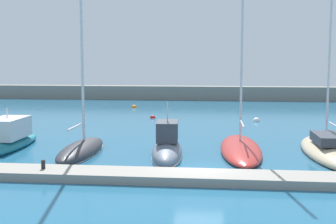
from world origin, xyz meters
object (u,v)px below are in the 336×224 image
Objects in this scene: motorboat_slate_third at (167,148)px; sailboat_red_fourth at (241,148)px; mooring_buoy_white at (256,121)px; mooring_buoy_red at (153,118)px; sailboat_charcoal_second at (81,147)px; dock_bollard at (43,164)px; motorboat_teal_nearest at (6,139)px; sailboat_sand_fifth at (332,150)px; mooring_buoy_orange at (134,108)px.

sailboat_red_fourth reaches higher than motorboat_slate_third.
mooring_buoy_white is 10.08m from mooring_buoy_red.
sailboat_charcoal_second is 5.54m from dock_bollard.
dock_bollard is at bearing -119.58° from mooring_buoy_white.
sailboat_red_fourth is at bearing -88.46° from motorboat_teal_nearest.
motorboat_teal_nearest is 0.55× the size of sailboat_charcoal_second.
sailboat_red_fourth is 22.50× the size of mooring_buoy_white.
mooring_buoy_orange is (-16.77, 25.38, -0.30)m from sailboat_sand_fifth.
dock_bollard is at bearing -87.49° from mooring_buoy_orange.
mooring_buoy_white is 24.71m from dock_bollard.
mooring_buoy_orange is (-11.36, 24.98, -0.27)m from sailboat_red_fourth.
sailboat_sand_fifth is 16.77m from dock_bollard.
motorboat_teal_nearest is 10.69m from motorboat_slate_third.
motorboat_slate_third is 0.43× the size of sailboat_red_fourth.
sailboat_charcoal_second is 19.96m from mooring_buoy_white.
mooring_buoy_red is (7.30, 16.09, -0.62)m from motorboat_teal_nearest.
sailboat_red_fourth is 5.42m from sailboat_sand_fifth.
mooring_buoy_orange is 1.48× the size of dock_bollard.
dock_bollard is (-15.36, -6.72, 0.33)m from sailboat_sand_fifth.
mooring_buoy_white is at bearing -37.97° from mooring_buoy_orange.
motorboat_teal_nearest is 15.31× the size of mooring_buoy_red.
dock_bollard is at bearing 177.98° from sailboat_charcoal_second.
sailboat_sand_fifth is 41.21× the size of dock_bollard.
sailboat_charcoal_second is 9.87m from sailboat_red_fourth.
motorboat_teal_nearest is at bearing -114.42° from mooring_buoy_red.
mooring_buoy_red is at bearing 172.94° from mooring_buoy_white.
mooring_buoy_white is at bearing 60.42° from dock_bollard.
motorboat_teal_nearest reaches higher than mooring_buoy_red.
mooring_buoy_red is (-7.76, 15.60, -0.27)m from sailboat_red_fourth.
motorboat_teal_nearest is 25.74m from mooring_buoy_orange.
sailboat_red_fourth is 23.73× the size of mooring_buoy_orange.
sailboat_sand_fifth is at bearing -90.06° from motorboat_teal_nearest.
sailboat_sand_fifth is 15.10m from mooring_buoy_white.
dock_bollard is at bearing 130.67° from motorboat_slate_third.
mooring_buoy_white is 1.56× the size of dock_bollard.
motorboat_slate_third is at bearing -112.65° from mooring_buoy_white.
motorboat_teal_nearest is 1.29× the size of motorboat_slate_third.
mooring_buoy_white is at bearing -26.72° from motorboat_slate_third.
sailboat_sand_fifth reaches higher than mooring_buoy_orange.
mooring_buoy_white is (-3.16, 14.76, -0.30)m from sailboat_sand_fifth.
motorboat_teal_nearest is 13.14× the size of mooring_buoy_orange.
sailboat_charcoal_second is 2.36× the size of motorboat_slate_third.
mooring_buoy_red is at bearing 25.90° from sailboat_red_fourth.
dock_bollard reaches higher than mooring_buoy_white.
sailboat_red_fourth reaches higher than dock_bollard.
sailboat_red_fourth is at bearing -65.55° from mooring_buoy_orange.
dock_bollard is at bearing -142.69° from motorboat_teal_nearest.
motorboat_teal_nearest reaches higher than mooring_buoy_white.
sailboat_red_fourth is 27.44m from mooring_buoy_orange.
sailboat_sand_fifth is 32.47× the size of mooring_buoy_red.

